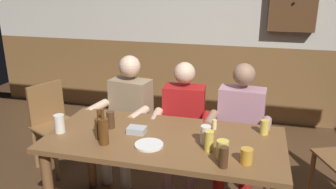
{
  "coord_description": "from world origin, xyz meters",
  "views": [
    {
      "loc": [
        0.62,
        -2.21,
        1.91
      ],
      "look_at": [
        0.0,
        0.17,
        1.07
      ],
      "focal_mm": 36.8,
      "sensor_mm": 36.0,
      "label": 1
    }
  ],
  "objects_px": {
    "condiment_caddy": "(137,130)",
    "wall_dart_cabinet": "(293,2)",
    "person_2": "(240,124)",
    "dining_table": "(164,150)",
    "pint_glass_5": "(265,127)",
    "plate_0": "(149,145)",
    "pint_glass_2": "(206,135)",
    "pint_glass_3": "(59,124)",
    "person_0": "(128,112)",
    "person_1": "(183,119)",
    "pint_glass_7": "(222,150)",
    "bottle_0": "(103,131)",
    "pint_glass_1": "(224,157)",
    "pint_glass_6": "(209,141)",
    "table_candle": "(214,124)",
    "pint_glass_4": "(111,120)",
    "pint_glass_0": "(247,156)",
    "chair_empty_near_right": "(55,123)",
    "bottle_1": "(100,127)"
  },
  "relations": [
    {
      "from": "pint_glass_0",
      "to": "pint_glass_1",
      "type": "distance_m",
      "value": 0.17
    },
    {
      "from": "person_0",
      "to": "pint_glass_3",
      "type": "bearing_deg",
      "value": 81.02
    },
    {
      "from": "chair_empty_near_right",
      "to": "bottle_0",
      "type": "bearing_deg",
      "value": 73.7
    },
    {
      "from": "chair_empty_near_right",
      "to": "pint_glass_2",
      "type": "xyz_separation_m",
      "value": [
        1.67,
        -0.65,
        0.36
      ]
    },
    {
      "from": "plate_0",
      "to": "bottle_0",
      "type": "xyz_separation_m",
      "value": [
        -0.32,
        -0.05,
        0.1
      ]
    },
    {
      "from": "pint_glass_1",
      "to": "pint_glass_6",
      "type": "xyz_separation_m",
      "value": [
        -0.12,
        0.2,
        0.0
      ]
    },
    {
      "from": "pint_glass_1",
      "to": "pint_glass_6",
      "type": "distance_m",
      "value": 0.23
    },
    {
      "from": "bottle_1",
      "to": "pint_glass_4",
      "type": "xyz_separation_m",
      "value": [
        0.0,
        0.19,
        -0.02
      ]
    },
    {
      "from": "pint_glass_6",
      "to": "pint_glass_7",
      "type": "xyz_separation_m",
      "value": [
        0.1,
        -0.09,
        -0.01
      ]
    },
    {
      "from": "person_1",
      "to": "pint_glass_3",
      "type": "relative_size",
      "value": 8.28
    },
    {
      "from": "pint_glass_6",
      "to": "chair_empty_near_right",
      "type": "bearing_deg",
      "value": 156.29
    },
    {
      "from": "person_2",
      "to": "condiment_caddy",
      "type": "bearing_deg",
      "value": 43.23
    },
    {
      "from": "dining_table",
      "to": "chair_empty_near_right",
      "type": "xyz_separation_m",
      "value": [
        -1.35,
        0.63,
        -0.18
      ]
    },
    {
      "from": "table_candle",
      "to": "pint_glass_4",
      "type": "bearing_deg",
      "value": -167.19
    },
    {
      "from": "person_1",
      "to": "pint_glass_5",
      "type": "height_order",
      "value": "person_1"
    },
    {
      "from": "condiment_caddy",
      "to": "wall_dart_cabinet",
      "type": "xyz_separation_m",
      "value": [
        1.24,
        2.26,
        0.83
      ]
    },
    {
      "from": "chair_empty_near_right",
      "to": "wall_dart_cabinet",
      "type": "xyz_separation_m",
      "value": [
        2.37,
        1.65,
        1.15
      ]
    },
    {
      "from": "person_0",
      "to": "person_2",
      "type": "bearing_deg",
      "value": -170.72
    },
    {
      "from": "pint_glass_5",
      "to": "pint_glass_6",
      "type": "xyz_separation_m",
      "value": [
        -0.37,
        -0.38,
        0.02
      ]
    },
    {
      "from": "bottle_1",
      "to": "pint_glass_7",
      "type": "relative_size",
      "value": 1.75
    },
    {
      "from": "person_1",
      "to": "pint_glass_7",
      "type": "height_order",
      "value": "person_1"
    },
    {
      "from": "dining_table",
      "to": "table_candle",
      "type": "height_order",
      "value": "table_candle"
    },
    {
      "from": "pint_glass_6",
      "to": "pint_glass_2",
      "type": "bearing_deg",
      "value": 111.45
    },
    {
      "from": "condiment_caddy",
      "to": "pint_glass_7",
      "type": "xyz_separation_m",
      "value": [
        0.68,
        -0.24,
        0.04
      ]
    },
    {
      "from": "pint_glass_3",
      "to": "bottle_0",
      "type": "bearing_deg",
      "value": -13.8
    },
    {
      "from": "pint_glass_2",
      "to": "wall_dart_cabinet",
      "type": "height_order",
      "value": "wall_dart_cabinet"
    },
    {
      "from": "person_2",
      "to": "pint_glass_6",
      "type": "bearing_deg",
      "value": 81.03
    },
    {
      "from": "person_1",
      "to": "pint_glass_7",
      "type": "distance_m",
      "value": 0.99
    },
    {
      "from": "person_1",
      "to": "pint_glass_2",
      "type": "xyz_separation_m",
      "value": [
        0.31,
        -0.68,
        0.18
      ]
    },
    {
      "from": "condiment_caddy",
      "to": "pint_glass_2",
      "type": "bearing_deg",
      "value": -5.16
    },
    {
      "from": "pint_glass_5",
      "to": "pint_glass_6",
      "type": "bearing_deg",
      "value": -134.72
    },
    {
      "from": "person_1",
      "to": "wall_dart_cabinet",
      "type": "height_order",
      "value": "wall_dart_cabinet"
    },
    {
      "from": "person_2",
      "to": "pint_glass_2",
      "type": "distance_m",
      "value": 0.72
    },
    {
      "from": "dining_table",
      "to": "bottle_0",
      "type": "bearing_deg",
      "value": -151.39
    },
    {
      "from": "table_candle",
      "to": "pint_glass_4",
      "type": "height_order",
      "value": "pint_glass_4"
    },
    {
      "from": "person_0",
      "to": "condiment_caddy",
      "type": "height_order",
      "value": "person_0"
    },
    {
      "from": "pint_glass_1",
      "to": "pint_glass_2",
      "type": "bearing_deg",
      "value": 118.28
    },
    {
      "from": "table_candle",
      "to": "pint_glass_1",
      "type": "height_order",
      "value": "pint_glass_1"
    },
    {
      "from": "pint_glass_2",
      "to": "pint_glass_3",
      "type": "distance_m",
      "value": 1.13
    },
    {
      "from": "pint_glass_6",
      "to": "pint_glass_5",
      "type": "bearing_deg",
      "value": 45.28
    },
    {
      "from": "pint_glass_1",
      "to": "wall_dart_cabinet",
      "type": "relative_size",
      "value": 0.2
    },
    {
      "from": "dining_table",
      "to": "pint_glass_5",
      "type": "height_order",
      "value": "pint_glass_5"
    },
    {
      "from": "pint_glass_3",
      "to": "pint_glass_5",
      "type": "height_order",
      "value": "pint_glass_3"
    },
    {
      "from": "chair_empty_near_right",
      "to": "bottle_0",
      "type": "xyz_separation_m",
      "value": [
        0.96,
        -0.84,
        0.4
      ]
    },
    {
      "from": "bottle_0",
      "to": "dining_table",
      "type": "bearing_deg",
      "value": 28.61
    },
    {
      "from": "plate_0",
      "to": "pint_glass_2",
      "type": "bearing_deg",
      "value": 18.91
    },
    {
      "from": "pint_glass_0",
      "to": "person_2",
      "type": "bearing_deg",
      "value": 95.58
    },
    {
      "from": "pint_glass_2",
      "to": "wall_dart_cabinet",
      "type": "bearing_deg",
      "value": 73.24
    },
    {
      "from": "person_2",
      "to": "pint_glass_5",
      "type": "relative_size",
      "value": 10.61
    },
    {
      "from": "pint_glass_0",
      "to": "pint_glass_7",
      "type": "relative_size",
      "value": 0.78
    }
  ]
}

